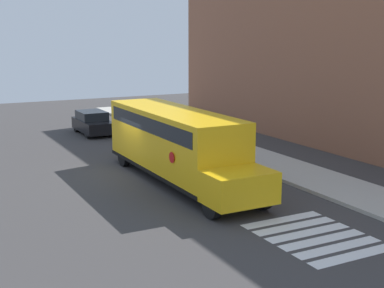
% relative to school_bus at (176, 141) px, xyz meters
% --- Properties ---
extents(ground_plane, '(60.00, 60.00, 0.00)m').
position_rel_school_bus_xyz_m(ground_plane, '(-2.27, -0.96, -1.81)').
color(ground_plane, '#3A3838').
extents(sidewalk_strip, '(44.00, 3.00, 0.15)m').
position_rel_school_bus_xyz_m(sidewalk_strip, '(-2.27, 5.54, -1.73)').
color(sidewalk_strip, '#B2ADA3').
rests_on(sidewalk_strip, ground).
extents(building_backdrop, '(32.00, 4.00, 12.43)m').
position_rel_school_bus_xyz_m(building_backdrop, '(-2.27, 12.04, 4.40)').
color(building_backdrop, '#935B42').
rests_on(building_backdrop, ground).
extents(crosswalk_stripes, '(4.00, 3.20, 0.01)m').
position_rel_school_bus_xyz_m(crosswalk_stripes, '(8.06, 1.04, -1.81)').
color(crosswalk_stripes, white).
rests_on(crosswalk_stripes, ground).
extents(school_bus, '(10.88, 2.57, 3.15)m').
position_rel_school_bus_xyz_m(school_bus, '(0.00, 0.00, 0.00)').
color(school_bus, yellow).
rests_on(school_bus, ground).
extents(parked_car, '(4.00, 1.77, 1.49)m').
position_rel_school_bus_xyz_m(parked_car, '(-12.93, 0.22, -1.07)').
color(parked_car, black).
rests_on(parked_car, ground).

